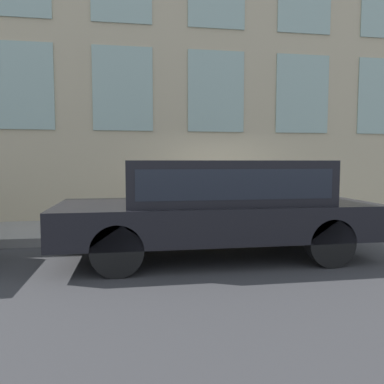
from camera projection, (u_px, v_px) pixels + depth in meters
ground_plane at (239, 241)px, 7.87m from camera, size 80.00×80.00×0.00m
sidewalk at (226, 227)px, 8.97m from camera, size 2.25×60.00×0.18m
building_facade at (215, 80)px, 9.92m from camera, size 0.33×40.00×7.59m
fire_hydrant at (208, 211)px, 8.28m from camera, size 0.28×0.41×0.77m
person at (176, 192)px, 8.52m from camera, size 0.32×0.21×1.33m
parked_truck_charcoal_near at (219, 201)px, 6.48m from camera, size 2.03×5.33×1.68m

